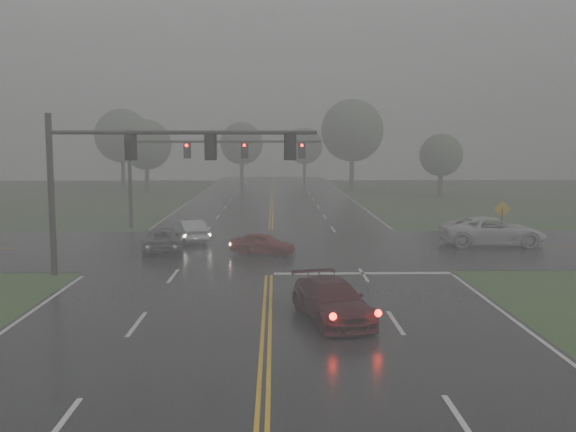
{
  "coord_description": "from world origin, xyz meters",
  "views": [
    {
      "loc": [
        0.3,
        -15.73,
        6.3
      ],
      "look_at": [
        0.95,
        16.0,
        2.62
      ],
      "focal_mm": 40.0,
      "sensor_mm": 36.0,
      "label": 1
    }
  ],
  "objects_px": {
    "sedan_maroon": "(332,321)",
    "signal_gantry_far": "(190,159)",
    "signal_gantry_near": "(132,163)",
    "sedan_silver": "(191,242)",
    "car_grey": "(164,251)",
    "pickup_white": "(492,246)",
    "sedan_red": "(263,255)"
  },
  "relations": [
    {
      "from": "sedan_red",
      "to": "signal_gantry_far",
      "type": "distance_m",
      "value": 13.42
    },
    {
      "from": "sedan_silver",
      "to": "signal_gantry_far",
      "type": "relative_size",
      "value": 0.3
    },
    {
      "from": "sedan_silver",
      "to": "signal_gantry_far",
      "type": "distance_m",
      "value": 8.22
    },
    {
      "from": "car_grey",
      "to": "sedan_silver",
      "type": "bearing_deg",
      "value": -114.32
    },
    {
      "from": "signal_gantry_near",
      "to": "signal_gantry_far",
      "type": "bearing_deg",
      "value": 87.97
    },
    {
      "from": "sedan_maroon",
      "to": "pickup_white",
      "type": "height_order",
      "value": "pickup_white"
    },
    {
      "from": "sedan_maroon",
      "to": "car_grey",
      "type": "height_order",
      "value": "sedan_maroon"
    },
    {
      "from": "sedan_silver",
      "to": "signal_gantry_near",
      "type": "xyz_separation_m",
      "value": [
        -1.35,
        -10.01,
        5.33
      ]
    },
    {
      "from": "signal_gantry_near",
      "to": "sedan_silver",
      "type": "bearing_deg",
      "value": 82.34
    },
    {
      "from": "sedan_maroon",
      "to": "signal_gantry_far",
      "type": "bearing_deg",
      "value": 94.51
    },
    {
      "from": "sedan_maroon",
      "to": "sedan_silver",
      "type": "bearing_deg",
      "value": 98.29
    },
    {
      "from": "sedan_maroon",
      "to": "signal_gantry_near",
      "type": "bearing_deg",
      "value": 123.19
    },
    {
      "from": "sedan_red",
      "to": "signal_gantry_near",
      "type": "bearing_deg",
      "value": 150.34
    },
    {
      "from": "sedan_maroon",
      "to": "signal_gantry_near",
      "type": "distance_m",
      "value": 13.04
    },
    {
      "from": "car_grey",
      "to": "signal_gantry_far",
      "type": "height_order",
      "value": "signal_gantry_far"
    },
    {
      "from": "sedan_silver",
      "to": "pickup_white",
      "type": "relative_size",
      "value": 0.67
    },
    {
      "from": "sedan_silver",
      "to": "sedan_maroon",
      "type": "bearing_deg",
      "value": 92.7
    },
    {
      "from": "sedan_red",
      "to": "signal_gantry_far",
      "type": "xyz_separation_m",
      "value": [
        -5.44,
        11.17,
        5.07
      ]
    },
    {
      "from": "signal_gantry_far",
      "to": "sedan_red",
      "type": "bearing_deg",
      "value": -64.04
    },
    {
      "from": "car_grey",
      "to": "signal_gantry_near",
      "type": "xyz_separation_m",
      "value": [
        -0.26,
        -6.68,
        5.33
      ]
    },
    {
      "from": "sedan_red",
      "to": "signal_gantry_near",
      "type": "distance_m",
      "value": 9.61
    },
    {
      "from": "sedan_silver",
      "to": "pickup_white",
      "type": "bearing_deg",
      "value": 154.87
    },
    {
      "from": "sedan_red",
      "to": "pickup_white",
      "type": "bearing_deg",
      "value": -59.11
    },
    {
      "from": "car_grey",
      "to": "sedan_maroon",
      "type": "bearing_deg",
      "value": 113.56
    },
    {
      "from": "sedan_silver",
      "to": "car_grey",
      "type": "distance_m",
      "value": 3.5
    },
    {
      "from": "signal_gantry_near",
      "to": "car_grey",
      "type": "bearing_deg",
      "value": 87.81
    },
    {
      "from": "car_grey",
      "to": "pickup_white",
      "type": "relative_size",
      "value": 0.77
    },
    {
      "from": "car_grey",
      "to": "signal_gantry_far",
      "type": "xyz_separation_m",
      "value": [
        0.33,
        9.75,
        5.07
      ]
    },
    {
      "from": "pickup_white",
      "to": "sedan_silver",
      "type": "bearing_deg",
      "value": 85.96
    },
    {
      "from": "sedan_silver",
      "to": "car_grey",
      "type": "relative_size",
      "value": 0.87
    },
    {
      "from": "pickup_white",
      "to": "signal_gantry_far",
      "type": "bearing_deg",
      "value": 68.51
    },
    {
      "from": "sedan_silver",
      "to": "pickup_white",
      "type": "distance_m",
      "value": 18.69
    }
  ]
}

